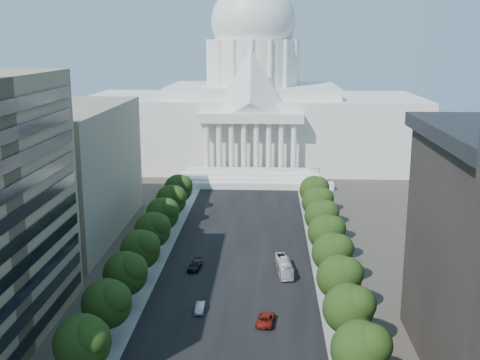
% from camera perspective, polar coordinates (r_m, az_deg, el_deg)
% --- Properties ---
extents(road_asphalt, '(30.00, 260.00, 0.01)m').
position_cam_1_polar(road_asphalt, '(132.39, 0.01, -6.62)').
color(road_asphalt, black).
rests_on(road_asphalt, ground).
extents(sidewalk_left, '(8.00, 260.00, 0.02)m').
position_cam_1_polar(sidewalk_left, '(134.61, -8.15, -6.42)').
color(sidewalk_left, gray).
rests_on(sidewalk_left, ground).
extents(sidewalk_right, '(8.00, 260.00, 0.02)m').
position_cam_1_polar(sidewalk_right, '(132.88, 8.28, -6.69)').
color(sidewalk_right, gray).
rests_on(sidewalk_right, ground).
extents(capitol, '(120.00, 56.00, 73.00)m').
position_cam_1_polar(capitol, '(220.83, 1.22, 6.69)').
color(capitol, white).
rests_on(capitol, ground).
extents(office_block_left_far, '(38.00, 52.00, 30.00)m').
position_cam_1_polar(office_block_left_far, '(147.96, -18.70, 0.83)').
color(office_block_left_far, gray).
rests_on(office_block_left_far, ground).
extents(tree_l_c, '(7.79, 7.60, 9.97)m').
position_cam_1_polar(tree_l_c, '(83.46, -14.55, -14.62)').
color(tree_l_c, '#33261C').
rests_on(tree_l_c, ground).
extents(tree_l_d, '(7.79, 7.60, 9.97)m').
position_cam_1_polar(tree_l_d, '(93.79, -12.37, -11.28)').
color(tree_l_d, '#33261C').
rests_on(tree_l_d, ground).
extents(tree_l_e, '(7.79, 7.60, 9.97)m').
position_cam_1_polar(tree_l_e, '(104.47, -10.66, -8.60)').
color(tree_l_e, '#33261C').
rests_on(tree_l_e, ground).
extents(tree_l_f, '(7.79, 7.60, 9.97)m').
position_cam_1_polar(tree_l_f, '(115.42, -9.29, -6.42)').
color(tree_l_f, '#33261C').
rests_on(tree_l_f, ground).
extents(tree_l_g, '(7.79, 7.60, 9.97)m').
position_cam_1_polar(tree_l_g, '(126.55, -8.17, -4.62)').
color(tree_l_g, '#33261C').
rests_on(tree_l_g, ground).
extents(tree_l_h, '(7.79, 7.60, 9.97)m').
position_cam_1_polar(tree_l_h, '(137.84, -7.24, -3.11)').
color(tree_l_h, '#33261C').
rests_on(tree_l_h, ground).
extents(tree_l_i, '(7.79, 7.60, 9.97)m').
position_cam_1_polar(tree_l_i, '(149.23, -6.45, -1.82)').
color(tree_l_i, '#33261C').
rests_on(tree_l_i, ground).
extents(tree_l_j, '(7.79, 7.60, 9.97)m').
position_cam_1_polar(tree_l_j, '(160.71, -5.77, -0.72)').
color(tree_l_j, '#33261C').
rests_on(tree_l_j, ground).
extents(tree_r_c, '(7.79, 7.60, 9.97)m').
position_cam_1_polar(tree_r_c, '(80.93, 11.58, -15.38)').
color(tree_r_c, '#33261C').
rests_on(tree_r_c, ground).
extents(tree_r_d, '(7.79, 7.60, 9.97)m').
position_cam_1_polar(tree_r_d, '(91.55, 10.45, -11.82)').
color(tree_r_d, '#33261C').
rests_on(tree_r_d, ground).
extents(tree_r_e, '(7.79, 7.60, 9.97)m').
position_cam_1_polar(tree_r_e, '(102.47, 9.58, -9.00)').
color(tree_r_e, '#33261C').
rests_on(tree_r_e, ground).
extents(tree_r_f, '(7.79, 7.60, 9.97)m').
position_cam_1_polar(tree_r_f, '(113.60, 8.89, -6.73)').
color(tree_r_f, '#33261C').
rests_on(tree_r_f, ground).
extents(tree_r_g, '(7.79, 7.60, 9.97)m').
position_cam_1_polar(tree_r_g, '(124.90, 8.33, -4.86)').
color(tree_r_g, '#33261C').
rests_on(tree_r_g, ground).
extents(tree_r_h, '(7.79, 7.60, 9.97)m').
position_cam_1_polar(tree_r_h, '(136.32, 7.86, -3.31)').
color(tree_r_h, '#33261C').
rests_on(tree_r_h, ground).
extents(tree_r_i, '(7.79, 7.60, 9.97)m').
position_cam_1_polar(tree_r_i, '(147.83, 7.47, -2.00)').
color(tree_r_i, '#33261C').
rests_on(tree_r_i, ground).
extents(tree_r_j, '(7.79, 7.60, 9.97)m').
position_cam_1_polar(tree_r_j, '(159.41, 7.14, -0.87)').
color(tree_r_j, '#33261C').
rests_on(tree_r_j, ground).
extents(streetlight_b, '(2.61, 0.44, 9.00)m').
position_cam_1_polar(streetlight_b, '(80.79, 12.79, -16.01)').
color(streetlight_b, gray).
rests_on(streetlight_b, ground).
extents(streetlight_c, '(2.61, 0.44, 9.00)m').
position_cam_1_polar(streetlight_c, '(103.08, 10.43, -9.28)').
color(streetlight_c, gray).
rests_on(streetlight_c, ground).
extents(streetlight_d, '(2.61, 0.44, 9.00)m').
position_cam_1_polar(streetlight_d, '(126.39, 8.98, -4.97)').
color(streetlight_d, gray).
rests_on(streetlight_d, ground).
extents(streetlight_e, '(2.61, 0.44, 9.00)m').
position_cam_1_polar(streetlight_e, '(150.24, 7.99, -2.02)').
color(streetlight_e, gray).
rests_on(streetlight_e, ground).
extents(streetlight_f, '(2.61, 0.44, 9.00)m').
position_cam_1_polar(streetlight_f, '(174.41, 7.28, 0.12)').
color(streetlight_f, gray).
rests_on(streetlight_f, ground).
extents(car_silver, '(1.46, 4.17, 1.37)m').
position_cam_1_polar(car_silver, '(103.82, -3.81, -12.00)').
color(car_silver, '#9FA2A6').
rests_on(car_silver, ground).
extents(car_red, '(3.36, 6.08, 1.61)m').
position_cam_1_polar(car_red, '(99.74, 2.45, -13.01)').
color(car_red, maroon).
rests_on(car_red, ground).
extents(car_dark_b, '(2.83, 5.68, 1.59)m').
position_cam_1_polar(car_dark_b, '(121.55, -4.28, -8.10)').
color(car_dark_b, black).
rests_on(car_dark_b, ground).
extents(city_bus, '(3.49, 10.46, 2.86)m').
position_cam_1_polar(city_bus, '(119.46, 4.20, -8.16)').
color(city_bus, silver).
rests_on(city_bus, ground).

